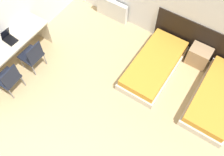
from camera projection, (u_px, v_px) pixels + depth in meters
wall_left at (1, 7)px, 5.20m from camera, size 0.05×5.52×2.70m
headboard_panel at (205, 44)px, 5.81m from camera, size 2.58×0.03×0.93m
bed_near_window at (154, 65)px, 5.85m from camera, size 0.93×1.93×0.36m
bed_near_door at (217, 98)px, 5.40m from camera, size 0.93×1.93×0.36m
nightstand at (199, 56)px, 5.91m from camera, size 0.50×0.38×0.48m
radiator at (112, 9)px, 6.67m from camera, size 0.92×0.12×0.58m
desk at (4, 54)px, 5.49m from camera, size 0.57×2.35×0.75m
chair_near_laptop at (32, 55)px, 5.63m from camera, size 0.45×0.45×0.86m
chair_near_notebook at (9, 78)px, 5.31m from camera, size 0.46×0.46×0.86m
laptop at (9, 38)px, 5.46m from camera, size 0.32×0.24×0.30m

